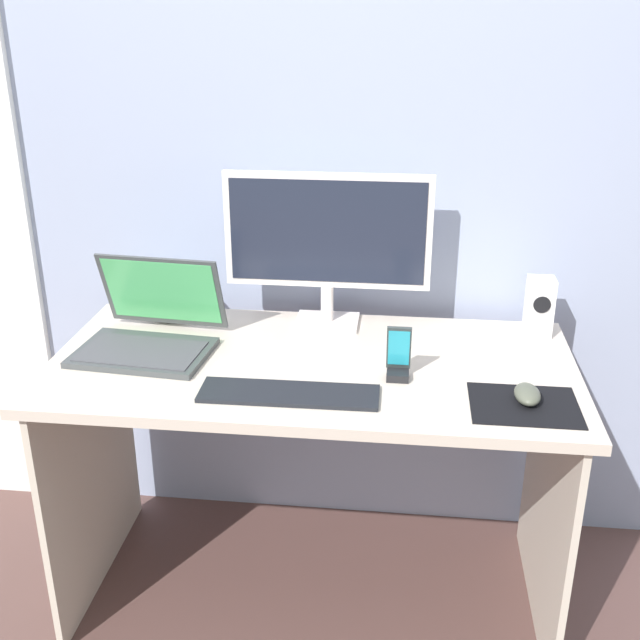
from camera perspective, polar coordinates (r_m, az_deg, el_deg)
ground_plane at (r=2.42m, az=-0.53°, el=-19.20°), size 8.00×8.00×0.00m
wall_back at (r=2.25m, az=0.67°, el=13.22°), size 6.00×0.04×2.50m
desk at (r=2.08m, az=-0.59°, el=-7.03°), size 1.36×0.67×0.75m
monitor at (r=2.15m, az=0.54°, el=5.95°), size 0.58×0.14×0.44m
speaker_right at (r=2.22m, az=15.91°, el=0.96°), size 0.07×0.07×0.17m
laptop at (r=2.11m, az=-12.49°, el=-0.81°), size 0.37×0.34×0.23m
fishbowl at (r=2.29m, az=-11.10°, el=1.82°), size 0.16×0.16×0.16m
keyboard_external at (r=1.84m, az=-2.31°, el=-5.46°), size 0.43×0.12×0.01m
mousepad at (r=1.85m, az=14.87°, el=-6.10°), size 0.25×0.20×0.00m
mouse at (r=1.86m, az=15.08°, el=-5.32°), size 0.06×0.10×0.04m
phone_in_dock at (r=1.91m, az=5.81°, el=-2.95°), size 0.06×0.06×0.14m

